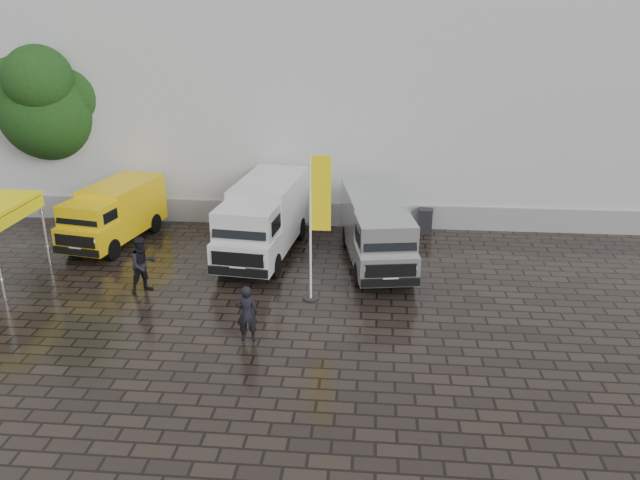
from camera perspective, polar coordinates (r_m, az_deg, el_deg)
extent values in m
plane|color=black|center=(19.47, -1.77, -6.37)|extent=(120.00, 120.00, 0.00)
cube|color=silver|center=(33.33, 5.03, 15.70)|extent=(44.00, 16.00, 12.00)
cube|color=gray|center=(26.51, 4.55, 2.25)|extent=(44.00, 0.15, 1.00)
cylinder|color=silver|center=(24.49, -23.87, 0.87)|extent=(0.10, 0.10, 2.57)
cylinder|color=black|center=(20.12, -0.85, -5.35)|extent=(0.50, 0.50, 0.04)
cylinder|color=white|center=(19.18, -0.88, 1.19)|extent=(0.07, 0.07, 4.90)
cube|color=yellow|center=(18.82, 0.10, 4.26)|extent=(0.60, 0.03, 2.35)
cylinder|color=black|center=(29.98, -22.74, 5.77)|extent=(0.55, 0.55, 3.91)
sphere|color=#1A3410|center=(29.48, -23.47, 10.90)|extent=(4.30, 4.30, 4.30)
sphere|color=#1A3410|center=(30.35, -24.19, 14.40)|extent=(2.54, 2.54, 2.54)
cube|color=black|center=(26.19, 9.62, 1.77)|extent=(0.65, 0.65, 0.99)
imported|color=black|center=(17.54, -6.71, -6.68)|extent=(0.64, 0.46, 1.66)
imported|color=black|center=(21.09, -15.88, -2.18)|extent=(1.15, 1.15, 1.89)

